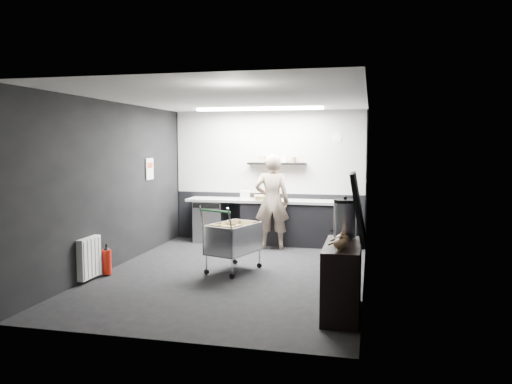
# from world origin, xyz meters

# --- Properties ---
(floor) EXTENTS (5.50, 5.50, 0.00)m
(floor) POSITION_xyz_m (0.00, 0.00, 0.00)
(floor) COLOR black
(floor) RESTS_ON ground
(ceiling) EXTENTS (5.50, 5.50, 0.00)m
(ceiling) POSITION_xyz_m (0.00, 0.00, 2.70)
(ceiling) COLOR white
(ceiling) RESTS_ON wall_back
(wall_back) EXTENTS (5.50, 0.00, 5.50)m
(wall_back) POSITION_xyz_m (0.00, 2.75, 1.35)
(wall_back) COLOR black
(wall_back) RESTS_ON floor
(wall_front) EXTENTS (5.50, 0.00, 5.50)m
(wall_front) POSITION_xyz_m (0.00, -2.75, 1.35)
(wall_front) COLOR black
(wall_front) RESTS_ON floor
(wall_left) EXTENTS (0.00, 5.50, 5.50)m
(wall_left) POSITION_xyz_m (-2.00, 0.00, 1.35)
(wall_left) COLOR black
(wall_left) RESTS_ON floor
(wall_right) EXTENTS (0.00, 5.50, 5.50)m
(wall_right) POSITION_xyz_m (2.00, 0.00, 1.35)
(wall_right) COLOR black
(wall_right) RESTS_ON floor
(kitchen_wall_panel) EXTENTS (3.95, 0.02, 1.70)m
(kitchen_wall_panel) POSITION_xyz_m (0.00, 2.73, 1.85)
(kitchen_wall_panel) COLOR beige
(kitchen_wall_panel) RESTS_ON wall_back
(dado_panel) EXTENTS (3.95, 0.02, 1.00)m
(dado_panel) POSITION_xyz_m (0.00, 2.73, 0.50)
(dado_panel) COLOR black
(dado_panel) RESTS_ON wall_back
(floating_shelf) EXTENTS (1.20, 0.22, 0.04)m
(floating_shelf) POSITION_xyz_m (0.20, 2.62, 1.62)
(floating_shelf) COLOR black
(floating_shelf) RESTS_ON wall_back
(wall_clock) EXTENTS (0.20, 0.03, 0.20)m
(wall_clock) POSITION_xyz_m (1.40, 2.72, 2.15)
(wall_clock) COLOR white
(wall_clock) RESTS_ON wall_back
(poster) EXTENTS (0.02, 0.30, 0.40)m
(poster) POSITION_xyz_m (-1.98, 1.30, 1.55)
(poster) COLOR white
(poster) RESTS_ON wall_left
(poster_red_band) EXTENTS (0.02, 0.22, 0.10)m
(poster_red_band) POSITION_xyz_m (-1.98, 1.30, 1.62)
(poster_red_band) COLOR red
(poster_red_band) RESTS_ON poster
(radiator) EXTENTS (0.10, 0.50, 0.60)m
(radiator) POSITION_xyz_m (-1.94, -0.90, 0.35)
(radiator) COLOR white
(radiator) RESTS_ON wall_left
(ceiling_strip) EXTENTS (2.40, 0.20, 0.04)m
(ceiling_strip) POSITION_xyz_m (0.00, 1.85, 2.67)
(ceiling_strip) COLOR white
(ceiling_strip) RESTS_ON ceiling
(prep_counter) EXTENTS (3.20, 0.61, 0.90)m
(prep_counter) POSITION_xyz_m (0.14, 2.42, 0.46)
(prep_counter) COLOR black
(prep_counter) RESTS_ON floor
(person) EXTENTS (0.73, 0.54, 1.82)m
(person) POSITION_xyz_m (0.23, 1.97, 0.91)
(person) COLOR beige
(person) RESTS_ON floor
(shopping_cart) EXTENTS (0.84, 1.11, 1.03)m
(shopping_cart) POSITION_xyz_m (-0.03, 0.14, 0.49)
(shopping_cart) COLOR silver
(shopping_cart) RESTS_ON floor
(sideboard) EXTENTS (0.48, 1.12, 1.68)m
(sideboard) POSITION_xyz_m (1.78, -1.49, 0.54)
(sideboard) COLOR black
(sideboard) RESTS_ON floor
(fire_extinguisher) EXTENTS (0.14, 0.14, 0.47)m
(fire_extinguisher) POSITION_xyz_m (-1.85, -0.56, 0.23)
(fire_extinguisher) COLOR red
(fire_extinguisher) RESTS_ON floor
(cardboard_box) EXTENTS (0.54, 0.47, 0.09)m
(cardboard_box) POSITION_xyz_m (0.03, 2.37, 0.95)
(cardboard_box) COLOR #A18A56
(cardboard_box) RESTS_ON prep_counter
(pink_tub) EXTENTS (0.18, 0.18, 0.18)m
(pink_tub) POSITION_xyz_m (-0.43, 2.42, 0.99)
(pink_tub) COLOR silver
(pink_tub) RESTS_ON prep_counter
(white_container) EXTENTS (0.23, 0.20, 0.17)m
(white_container) POSITION_xyz_m (-0.41, 2.37, 0.99)
(white_container) COLOR white
(white_container) RESTS_ON prep_counter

